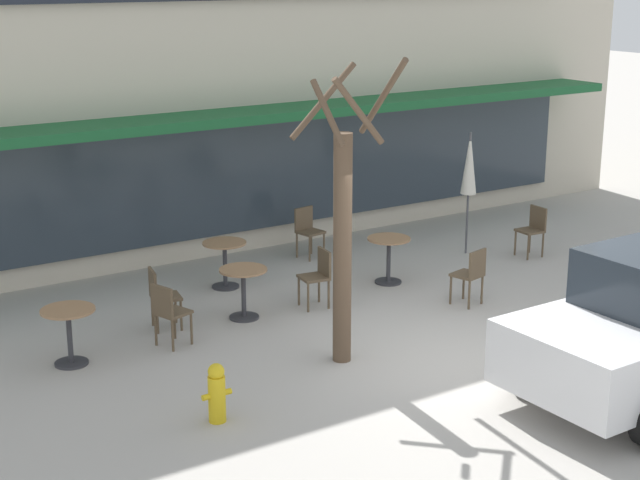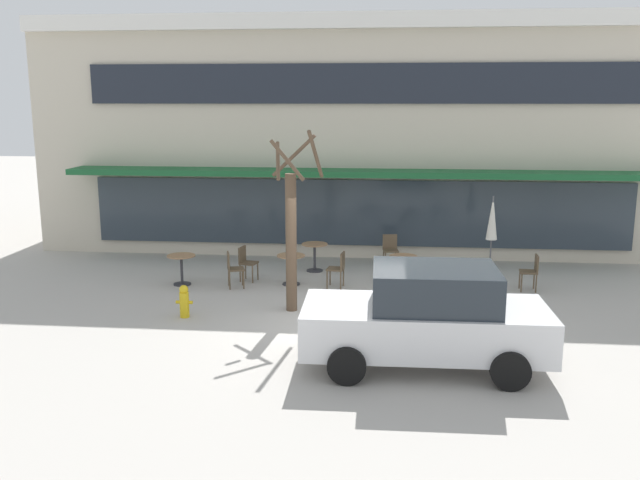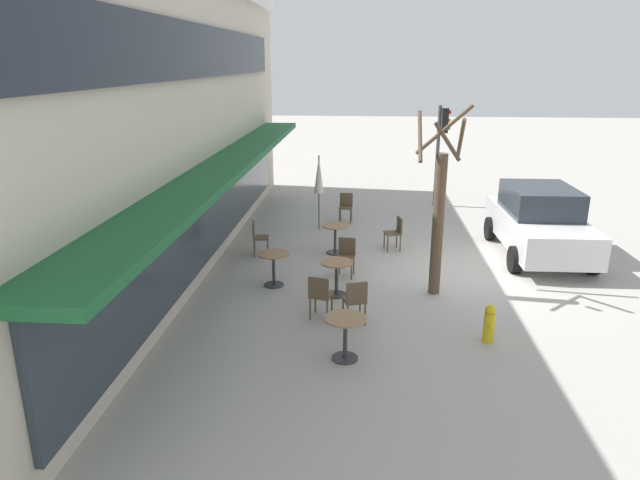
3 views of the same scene
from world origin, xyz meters
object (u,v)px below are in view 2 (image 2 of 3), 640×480
cafe_chair_0 (233,267)px  cafe_chair_2 (422,282)px  cafe_table_streetside (403,265)px  cafe_chair_5 (390,248)px  cafe_table_near_wall (181,265)px  street_tree (292,231)px  cafe_chair_1 (532,270)px  fire_hydrant (184,301)px  cafe_table_by_tree (315,252)px  cafe_table_mid_patio (291,265)px  cafe_chair_3 (338,267)px  parked_sedan (427,317)px  patio_umbrella_green_folded (492,219)px  cafe_chair_4 (246,261)px

cafe_chair_0 → cafe_chair_2: 4.65m
cafe_table_streetside → cafe_chair_5: (-0.31, 1.97, 0.01)m
cafe_table_near_wall → street_tree: bearing=-30.7°
cafe_chair_1 → fire_hydrant: bearing=-160.1°
cafe_table_by_tree → fire_hydrant: size_ratio=1.08×
cafe_table_near_wall → fire_hydrant: 2.66m
cafe_table_mid_patio → cafe_chair_3: bearing=-7.7°
cafe_table_near_wall → cafe_chair_0: bearing=-6.0°
cafe_chair_1 → cafe_chair_5: size_ratio=1.00×
fire_hydrant → cafe_table_near_wall: bearing=108.1°
cafe_chair_0 → cafe_table_streetside: bearing=8.1°
parked_sedan → cafe_table_by_tree: bearing=112.3°
cafe_chair_3 → street_tree: street_tree is taller
cafe_chair_2 → cafe_chair_5: bearing=101.1°
cafe_chair_0 → cafe_table_mid_patio: bearing=16.9°
cafe_table_near_wall → patio_umbrella_green_folded: (7.71, 1.05, 1.11)m
cafe_chair_3 → parked_sedan: (1.88, -4.85, 0.35)m
cafe_chair_2 → cafe_table_mid_patio: bearing=156.3°
cafe_chair_1 → fire_hydrant: (-7.76, -2.81, -0.17)m
cafe_chair_1 → cafe_chair_5: same height
cafe_chair_0 → fire_hydrant: 2.44m
cafe_table_streetside → patio_umbrella_green_folded: patio_umbrella_green_folded is taller
street_tree → fire_hydrant: street_tree is taller
cafe_table_near_wall → cafe_chair_2: size_ratio=0.85×
cafe_chair_4 → cafe_chair_1: bearing=-2.0°
cafe_table_mid_patio → cafe_chair_0: 1.45m
cafe_table_by_tree → cafe_chair_5: bearing=19.6°
cafe_table_near_wall → parked_sedan: 7.49m
cafe_chair_3 → cafe_chair_2: bearing=-32.0°
cafe_table_by_tree → parked_sedan: parked_sedan is taller
cafe_chair_3 → fire_hydrant: 4.07m
cafe_table_near_wall → fire_hydrant: bearing=-71.9°
cafe_chair_2 → fire_hydrant: bearing=-164.4°
cafe_chair_1 → street_tree: street_tree is taller
cafe_chair_2 → cafe_chair_3: same height
cafe_table_streetside → cafe_chair_3: bearing=-168.0°
cafe_chair_2 → cafe_chair_1: bearing=27.3°
cafe_table_mid_patio → cafe_chair_0: (-1.39, -0.42, 0.01)m
cafe_table_streetside → cafe_table_mid_patio: size_ratio=1.00×
cafe_table_near_wall → cafe_chair_5: cafe_chair_5 is taller
cafe_chair_1 → parked_sedan: parked_sedan is taller
cafe_table_streetside → parked_sedan: bearing=-86.8°
cafe_table_near_wall → cafe_chair_4: cafe_chair_4 is taller
cafe_table_by_tree → cafe_chair_4: cafe_chair_4 is taller
cafe_chair_0 → cafe_chair_1: size_ratio=1.00×
cafe_table_near_wall → patio_umbrella_green_folded: 7.86m
cafe_chair_1 → cafe_chair_4: (-7.06, 0.25, 0.00)m
cafe_table_near_wall → cafe_table_streetside: (5.50, 0.46, 0.00)m
cafe_chair_4 → cafe_table_streetside: bearing=-1.2°
cafe_table_near_wall → cafe_table_streetside: bearing=4.7°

